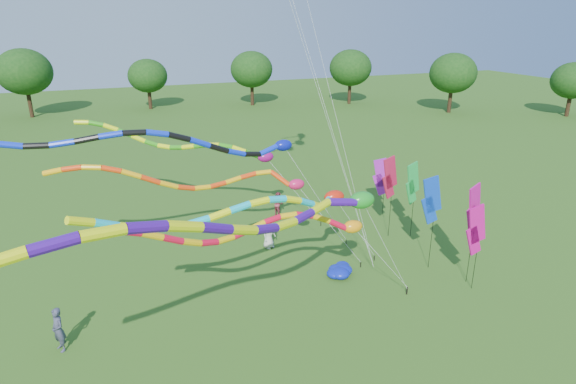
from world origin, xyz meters
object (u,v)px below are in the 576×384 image
object	(u,v)px
tube_kite_red	(273,229)
blue_nylon_heap	(336,269)
person_a	(269,233)
person_c	(278,204)
person_b	(58,330)
tube_kite_orange	(212,180)

from	to	relation	value
tube_kite_red	blue_nylon_heap	xyz separation A→B (m)	(4.46, 3.22, -4.31)
person_a	tube_kite_red	bearing A→B (deg)	-136.19
tube_kite_red	person_c	world-z (taller)	tube_kite_red
person_a	person_b	size ratio (longest dim) A/B	0.95
tube_kite_orange	tube_kite_red	bearing A→B (deg)	-65.26
tube_kite_red	person_b	world-z (taller)	tube_kite_red
tube_kite_red	tube_kite_orange	distance (m)	4.22
person_a	person_b	distance (m)	11.69
person_a	person_c	bearing A→B (deg)	35.14
person_c	person_b	bearing A→B (deg)	104.94
tube_kite_orange	person_c	distance (m)	10.63
tube_kite_orange	person_b	world-z (taller)	tube_kite_orange
tube_kite_orange	blue_nylon_heap	bearing A→B (deg)	-1.79
blue_nylon_heap	person_c	distance (m)	8.22
tube_kite_orange	person_c	bearing A→B (deg)	56.93
tube_kite_red	person_c	bearing A→B (deg)	65.25
tube_kite_orange	person_a	world-z (taller)	tube_kite_orange
tube_kite_orange	blue_nylon_heap	xyz separation A→B (m)	(5.90, -0.63, -5.24)
tube_kite_red	tube_kite_orange	bearing A→B (deg)	106.53
tube_kite_orange	person_b	xyz separation A→B (m)	(-6.66, -2.06, -4.58)
tube_kite_orange	person_a	size ratio (longest dim) A/B	7.90
person_b	person_c	bearing A→B (deg)	99.94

